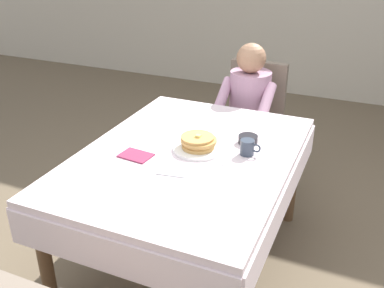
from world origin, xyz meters
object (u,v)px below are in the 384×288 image
object	(u,v)px
plate_breakfast	(198,149)
fork_left_of_plate	(166,145)
breakfast_stack	(198,142)
chair_diner	(253,115)
bowl_butter	(248,139)
dining_table_main	(188,167)
diner_person	(248,105)
spoon_near_edge	(170,175)
cup_coffee	(248,147)
knife_right_of_plate	(230,157)

from	to	relation	value
plate_breakfast	fork_left_of_plate	xyz separation A→B (m)	(-0.19, -0.02, -0.01)
plate_breakfast	breakfast_stack	bearing A→B (deg)	101.75
fork_left_of_plate	chair_diner	bearing A→B (deg)	-8.95
bowl_butter	dining_table_main	bearing A→B (deg)	-136.40
diner_person	spoon_near_edge	distance (m)	1.27
dining_table_main	fork_left_of_plate	bearing A→B (deg)	165.95
plate_breakfast	cup_coffee	xyz separation A→B (m)	(0.26, 0.05, 0.03)
chair_diner	fork_left_of_plate	xyz separation A→B (m)	(-0.19, -1.13, 0.21)
fork_left_of_plate	dining_table_main	bearing A→B (deg)	-103.62
chair_diner	cup_coffee	size ratio (longest dim) A/B	8.23
plate_breakfast	bowl_butter	size ratio (longest dim) A/B	2.55
knife_right_of_plate	fork_left_of_plate	bearing A→B (deg)	92.54
spoon_near_edge	dining_table_main	bearing A→B (deg)	86.10
spoon_near_edge	fork_left_of_plate	bearing A→B (deg)	111.69
knife_right_of_plate	plate_breakfast	bearing A→B (deg)	86.53
diner_person	fork_left_of_plate	bearing A→B (deg)	79.15
dining_table_main	plate_breakfast	bearing A→B (deg)	56.45
chair_diner	bowl_butter	size ratio (longest dim) A/B	8.45
plate_breakfast	spoon_near_edge	world-z (taller)	plate_breakfast
dining_table_main	knife_right_of_plate	distance (m)	0.25
knife_right_of_plate	spoon_near_edge	xyz separation A→B (m)	(-0.21, -0.29, 0.00)
cup_coffee	spoon_near_edge	world-z (taller)	cup_coffee
bowl_butter	fork_left_of_plate	xyz separation A→B (m)	(-0.41, -0.21, -0.02)
chair_diner	fork_left_of_plate	world-z (taller)	chair_diner
dining_table_main	chair_diner	size ratio (longest dim) A/B	1.64
diner_person	cup_coffee	world-z (taller)	diner_person
chair_diner	spoon_near_edge	distance (m)	1.44
spoon_near_edge	cup_coffee	bearing A→B (deg)	44.03
dining_table_main	spoon_near_edge	xyz separation A→B (m)	(0.02, -0.26, 0.09)
dining_table_main	cup_coffee	bearing A→B (deg)	20.38
breakfast_stack	knife_right_of_plate	distance (m)	0.20
dining_table_main	cup_coffee	size ratio (longest dim) A/B	13.49
dining_table_main	spoon_near_edge	bearing A→B (deg)	-85.10
breakfast_stack	spoon_near_edge	distance (m)	0.32
dining_table_main	cup_coffee	distance (m)	0.35
dining_table_main	plate_breakfast	distance (m)	0.12
breakfast_stack	bowl_butter	size ratio (longest dim) A/B	1.80
breakfast_stack	spoon_near_edge	world-z (taller)	breakfast_stack
plate_breakfast	fork_left_of_plate	world-z (taller)	plate_breakfast
bowl_butter	knife_right_of_plate	size ratio (longest dim) A/B	0.55
chair_diner	spoon_near_edge	bearing A→B (deg)	89.46
plate_breakfast	dining_table_main	bearing A→B (deg)	-123.55
chair_diner	knife_right_of_plate	size ratio (longest dim) A/B	4.65
dining_table_main	plate_breakfast	size ratio (longest dim) A/B	5.44
fork_left_of_plate	knife_right_of_plate	bearing A→B (deg)	-89.56
diner_person	plate_breakfast	distance (m)	0.96
breakfast_stack	cup_coffee	world-z (taller)	breakfast_stack
bowl_butter	spoon_near_edge	xyz separation A→B (m)	(-0.24, -0.51, -0.02)
chair_diner	cup_coffee	distance (m)	1.12
cup_coffee	fork_left_of_plate	world-z (taller)	cup_coffee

